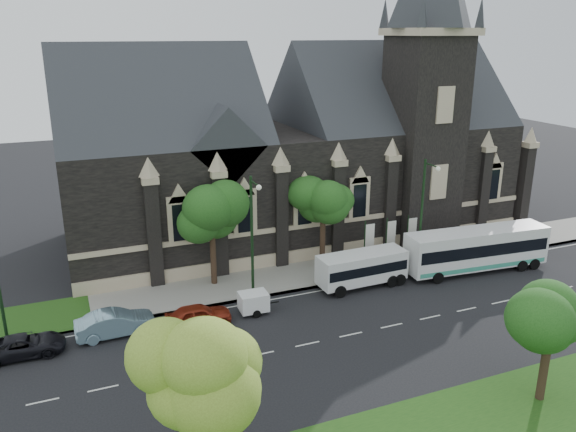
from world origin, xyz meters
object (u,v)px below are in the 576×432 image
street_lamp_mid (253,232)px  banner_flag_right (410,234)px  tree_walk_left (213,211)px  banner_flag_left (368,240)px  tree_walk_right (325,197)px  tree_park_near (195,353)px  street_lamp_near (423,209)px  car_far_red (198,315)px  tree_park_east (552,317)px  shuttle_bus (362,267)px  car_far_black (25,345)px  tour_coach (477,249)px  box_trailer (253,302)px  banner_flag_center (389,237)px  sedan (116,323)px

street_lamp_mid → banner_flag_right: (14.29, 1.91, -2.73)m
tree_walk_left → banner_flag_left: size_ratio=1.91×
banner_flag_left → tree_walk_right: bearing=150.9°
tree_park_near → street_lamp_mid: (7.77, 15.86, -1.30)m
street_lamp_near → car_far_red: (-18.60, -2.28, -4.38)m
tree_park_near → tree_park_east: 18.04m
tree_park_near → banner_flag_right: 28.61m
banner_flag_left → shuttle_bus: (-2.10, -2.89, -0.86)m
car_far_black → street_lamp_near: bearing=-84.6°
tree_park_near → tree_park_east: size_ratio=1.36×
tour_coach → box_trailer: bearing=-175.2°
tour_coach → shuttle_bus: bearing=179.2°
tree_walk_right → banner_flag_right: bearing=-13.6°
street_lamp_mid → box_trailer: (-0.72, -1.99, -4.28)m
tree_walk_right → banner_flag_center: size_ratio=1.95×
tree_park_east → sedan: tree_park_east is taller
tree_walk_right → sedan: size_ratio=1.60×
shuttle_bus → car_far_black: (-23.10, -0.91, -0.89)m
banner_flag_right → tour_coach: bearing=-45.9°
tree_park_near → banner_flag_center: (20.06, 17.77, -4.03)m
tree_walk_right → sedan: tree_walk_right is taller
tree_walk_right → tour_coach: tree_walk_right is taller
tree_walk_left → street_lamp_near: bearing=-12.9°
street_lamp_near → box_trailer: street_lamp_near is taller
tree_walk_left → banner_flag_right: bearing=-6.0°
banner_flag_right → car_far_black: (-29.20, -3.79, -1.75)m
sedan → car_far_black: size_ratio=1.07×
car_far_red → tree_park_near: bearing=167.0°
tree_walk_right → banner_flag_right: tree_walk_right is taller
box_trailer → tree_park_east: bearing=-51.2°
tree_park_near → tree_walk_right: 24.58m
tree_walk_left → street_lamp_near: (15.80, -3.61, -0.62)m
box_trailer → street_lamp_mid: bearing=71.8°
shuttle_bus → banner_flag_left: bearing=52.5°
street_lamp_near → banner_flag_left: bearing=152.8°
tree_park_east → car_far_red: tree_park_east is taller
street_lamp_mid → shuttle_bus: 8.99m
tree_walk_left → tour_coach: tree_walk_left is taller
banner_flag_center → sedan: banner_flag_center is taller
banner_flag_left → tour_coach: (7.68, -3.80, -0.51)m
sedan → street_lamp_mid: bearing=-83.6°
tree_walk_right → banner_flag_left: bearing=-29.1°
tree_walk_right → car_far_red: bearing=-153.5°
banner_flag_center → tour_coach: bearing=-33.8°
street_lamp_near → sedan: 24.12m
tree_park_east → tour_coach: (7.80, 14.52, -2.74)m
tree_walk_right → car_far_black: (-22.12, -5.50, -5.18)m
street_lamp_mid → tree_park_east: bearing=-58.2°
street_lamp_mid → tree_park_near: bearing=-116.1°
tree_park_east → box_trailer: tree_park_east is taller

